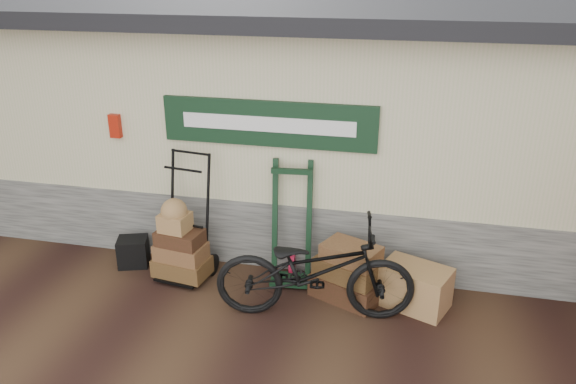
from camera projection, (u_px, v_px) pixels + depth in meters
The scene contains 8 objects.
ground at pixel (274, 312), 6.44m from camera, with size 80.00×80.00×0.00m, color black.
station_building at pixel (318, 116), 8.29m from camera, with size 14.40×4.10×3.20m.
porter_trolley at pixel (186, 215), 6.96m from camera, with size 0.81×0.61×1.62m, color black, non-canonical shape.
green_barrow at pixel (291, 223), 6.87m from camera, with size 0.55×0.47×1.53m, color black, non-canonical shape.
suitcase_stack at pixel (348, 271), 6.60m from camera, with size 0.80×0.50×0.71m, color #332210, non-canonical shape.
wicker_hamper at pixel (415, 287), 6.48m from camera, with size 0.76×0.50×0.50m, color olive.
black_trunk at pixel (133, 252), 7.38m from camera, with size 0.38×0.32×0.38m, color black.
bicycle at pixel (315, 265), 6.15m from camera, with size 2.21×0.77×1.28m, color black.
Camera 1 is at (1.36, -5.26, 3.72)m, focal length 35.00 mm.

